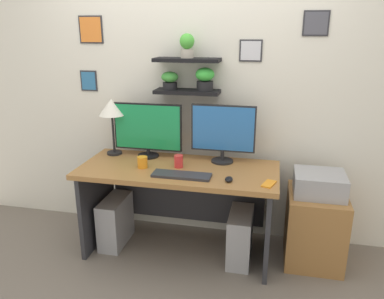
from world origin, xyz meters
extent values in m
plane|color=#70665B|center=(0.00, 0.00, 0.00)|extent=(8.00, 8.00, 0.00)
cube|color=silver|center=(0.00, 0.44, 1.35)|extent=(4.40, 0.04, 2.70)
cube|color=black|center=(0.00, 0.32, 1.30)|extent=(0.54, 0.20, 0.03)
cube|color=black|center=(0.00, 0.32, 1.56)|extent=(0.54, 0.20, 0.03)
cylinder|color=black|center=(-0.15, 0.32, 1.35)|extent=(0.12, 0.12, 0.06)
ellipsoid|color=green|center=(-0.15, 0.32, 1.42)|extent=(0.14, 0.14, 0.09)
cylinder|color=black|center=(0.15, 0.32, 1.36)|extent=(0.14, 0.14, 0.07)
ellipsoid|color=green|center=(0.15, 0.32, 1.45)|extent=(0.15, 0.15, 0.11)
cylinder|color=#B2A899|center=(0.00, 0.32, 1.61)|extent=(0.10, 0.10, 0.07)
ellipsoid|color=green|center=(0.00, 0.32, 1.70)|extent=(0.12, 0.12, 0.12)
cube|color=#2D2D33|center=(0.98, 0.42, 1.84)|extent=(0.19, 0.02, 0.19)
cube|color=#4C4C56|center=(0.98, 0.41, 1.84)|extent=(0.17, 0.00, 0.16)
cube|color=#2D2D33|center=(-0.93, 0.42, 1.35)|extent=(0.15, 0.02, 0.18)
cube|color=teal|center=(-0.93, 0.41, 1.35)|extent=(0.13, 0.00, 0.16)
cube|color=#2D2D33|center=(-0.87, 0.42, 1.79)|extent=(0.22, 0.02, 0.23)
cube|color=orange|center=(-0.87, 0.41, 1.79)|extent=(0.19, 0.00, 0.21)
cube|color=#2D2D33|center=(0.50, 0.42, 1.63)|extent=(0.18, 0.02, 0.17)
cube|color=silver|center=(0.50, 0.41, 1.63)|extent=(0.16, 0.00, 0.15)
cube|color=#9E6B38|center=(0.00, 0.00, 0.73)|extent=(1.57, 0.68, 0.04)
cube|color=#2D2D33|center=(-0.72, 0.00, 0.35)|extent=(0.04, 0.62, 0.71)
cube|color=#2D2D33|center=(0.72, 0.00, 0.35)|extent=(0.04, 0.62, 0.71)
cube|color=#2D2D33|center=(0.00, 0.30, 0.39)|extent=(1.37, 0.02, 0.50)
cylinder|color=black|center=(-0.32, 0.21, 0.76)|extent=(0.18, 0.18, 0.02)
cylinder|color=black|center=(-0.32, 0.21, 0.79)|extent=(0.03, 0.03, 0.06)
cube|color=black|center=(-0.32, 0.22, 1.01)|extent=(0.59, 0.02, 0.40)
cube|color=#198C4C|center=(-0.32, 0.21, 1.01)|extent=(0.57, 0.00, 0.37)
cylinder|color=black|center=(0.32, 0.21, 0.76)|extent=(0.18, 0.18, 0.02)
cylinder|color=black|center=(0.32, 0.21, 0.81)|extent=(0.03, 0.03, 0.09)
cube|color=black|center=(0.32, 0.22, 1.03)|extent=(0.52, 0.02, 0.38)
cube|color=#2866B2|center=(0.32, 0.21, 1.03)|extent=(0.50, 0.00, 0.36)
cube|color=#2D2D33|center=(0.07, -0.18, 0.76)|extent=(0.44, 0.14, 0.02)
ellipsoid|color=black|center=(0.43, -0.19, 0.77)|extent=(0.06, 0.09, 0.03)
cylinder|color=black|center=(-0.63, 0.21, 0.76)|extent=(0.13, 0.13, 0.02)
cylinder|color=black|center=(-0.63, 0.21, 0.93)|extent=(0.02, 0.02, 0.33)
cone|color=white|center=(-0.63, 0.21, 1.17)|extent=(0.22, 0.22, 0.14)
cube|color=orange|center=(0.71, -0.19, 0.76)|extent=(0.11, 0.15, 0.01)
cylinder|color=orange|center=(-0.28, -0.06, 0.80)|extent=(0.08, 0.08, 0.09)
cylinder|color=red|center=(0.00, 0.01, 0.80)|extent=(0.07, 0.07, 0.10)
cube|color=#9E6B38|center=(1.09, 0.11, 0.29)|extent=(0.44, 0.50, 0.58)
cube|color=#9E9EA3|center=(1.09, 0.11, 0.67)|extent=(0.38, 0.34, 0.17)
cube|color=#99999E|center=(-0.57, 0.00, 0.21)|extent=(0.18, 0.40, 0.42)
cube|color=#99999E|center=(0.51, -0.02, 0.21)|extent=(0.18, 0.40, 0.42)
camera|label=1|loc=(0.71, -2.70, 1.80)|focal=35.24mm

